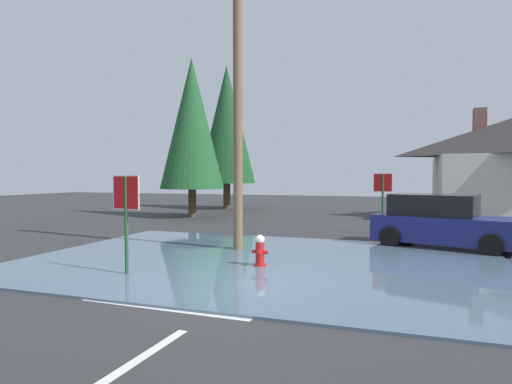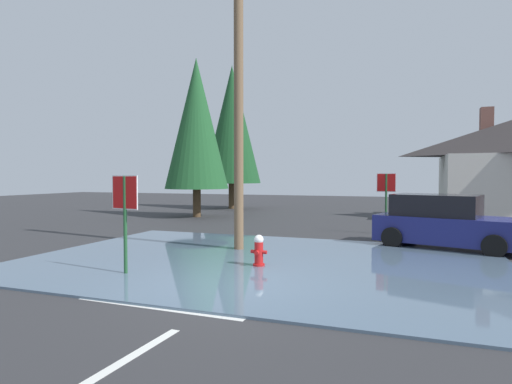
{
  "view_description": "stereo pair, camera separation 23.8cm",
  "coord_description": "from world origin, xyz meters",
  "px_view_note": "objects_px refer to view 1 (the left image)",
  "views": [
    {
      "loc": [
        3.2,
        -7.84,
        2.21
      ],
      "look_at": [
        -0.42,
        2.93,
        1.79
      ],
      "focal_mm": 29.47,
      "sensor_mm": 36.0,
      "label": 1
    },
    {
      "loc": [
        3.43,
        -7.76,
        2.21
      ],
      "look_at": [
        -0.42,
        2.93,
        1.79
      ],
      "focal_mm": 29.47,
      "sensor_mm": 36.0,
      "label": 2
    }
  ],
  "objects_px": {
    "stop_sign_near": "(126,204)",
    "utility_pole": "(238,95)",
    "fire_hydrant": "(260,252)",
    "stop_sign_far": "(383,191)",
    "pine_tree_mid_left": "(192,124)",
    "parked_car": "(441,222)",
    "pine_tree_tall_left": "(227,125)"
  },
  "relations": [
    {
      "from": "stop_sign_near",
      "to": "pine_tree_mid_left",
      "type": "relative_size",
      "value": 0.26
    },
    {
      "from": "utility_pole",
      "to": "pine_tree_tall_left",
      "type": "bearing_deg",
      "value": 113.71
    },
    {
      "from": "parked_car",
      "to": "pine_tree_mid_left",
      "type": "bearing_deg",
      "value": 152.05
    },
    {
      "from": "stop_sign_far",
      "to": "pine_tree_tall_left",
      "type": "height_order",
      "value": "pine_tree_tall_left"
    },
    {
      "from": "fire_hydrant",
      "to": "stop_sign_far",
      "type": "xyz_separation_m",
      "value": [
        2.62,
        7.28,
        1.27
      ]
    },
    {
      "from": "fire_hydrant",
      "to": "pine_tree_mid_left",
      "type": "relative_size",
      "value": 0.09
    },
    {
      "from": "utility_pole",
      "to": "pine_tree_tall_left",
      "type": "relative_size",
      "value": 0.91
    },
    {
      "from": "parked_car",
      "to": "pine_tree_mid_left",
      "type": "height_order",
      "value": "pine_tree_mid_left"
    },
    {
      "from": "parked_car",
      "to": "pine_tree_tall_left",
      "type": "height_order",
      "value": "pine_tree_tall_left"
    },
    {
      "from": "parked_car",
      "to": "fire_hydrant",
      "type": "bearing_deg",
      "value": -134.09
    },
    {
      "from": "fire_hydrant",
      "to": "stop_sign_far",
      "type": "height_order",
      "value": "stop_sign_far"
    },
    {
      "from": "fire_hydrant",
      "to": "stop_sign_far",
      "type": "distance_m",
      "value": 7.84
    },
    {
      "from": "fire_hydrant",
      "to": "pine_tree_tall_left",
      "type": "bearing_deg",
      "value": 114.99
    },
    {
      "from": "parked_car",
      "to": "pine_tree_tall_left",
      "type": "bearing_deg",
      "value": 134.91
    },
    {
      "from": "parked_car",
      "to": "pine_tree_tall_left",
      "type": "relative_size",
      "value": 0.45
    },
    {
      "from": "utility_pole",
      "to": "pine_tree_mid_left",
      "type": "bearing_deg",
      "value": 124.41
    },
    {
      "from": "parked_car",
      "to": "stop_sign_far",
      "type": "bearing_deg",
      "value": 124.3
    },
    {
      "from": "stop_sign_near",
      "to": "fire_hydrant",
      "type": "distance_m",
      "value": 3.31
    },
    {
      "from": "stop_sign_far",
      "to": "pine_tree_mid_left",
      "type": "bearing_deg",
      "value": 160.2
    },
    {
      "from": "pine_tree_mid_left",
      "to": "stop_sign_near",
      "type": "bearing_deg",
      "value": -68.89
    },
    {
      "from": "pine_tree_tall_left",
      "to": "pine_tree_mid_left",
      "type": "bearing_deg",
      "value": -85.3
    },
    {
      "from": "parked_car",
      "to": "pine_tree_mid_left",
      "type": "xyz_separation_m",
      "value": [
        -11.87,
        6.3,
        4.29
      ]
    },
    {
      "from": "pine_tree_mid_left",
      "to": "utility_pole",
      "type": "bearing_deg",
      "value": -55.59
    },
    {
      "from": "parked_car",
      "to": "utility_pole",
      "type": "bearing_deg",
      "value": -155.99
    },
    {
      "from": "fire_hydrant",
      "to": "parked_car",
      "type": "height_order",
      "value": "parked_car"
    },
    {
      "from": "stop_sign_near",
      "to": "fire_hydrant",
      "type": "bearing_deg",
      "value": 34.53
    },
    {
      "from": "stop_sign_near",
      "to": "utility_pole",
      "type": "relative_size",
      "value": 0.25
    },
    {
      "from": "fire_hydrant",
      "to": "parked_car",
      "type": "xyz_separation_m",
      "value": [
        4.45,
        4.59,
        0.39
      ]
    },
    {
      "from": "utility_pole",
      "to": "stop_sign_far",
      "type": "xyz_separation_m",
      "value": [
        3.96,
        5.26,
        -2.95
      ]
    },
    {
      "from": "fire_hydrant",
      "to": "stop_sign_far",
      "type": "bearing_deg",
      "value": 70.22
    },
    {
      "from": "stop_sign_far",
      "to": "pine_tree_tall_left",
      "type": "relative_size",
      "value": 0.24
    },
    {
      "from": "utility_pole",
      "to": "parked_car",
      "type": "xyz_separation_m",
      "value": [
        5.79,
        2.58,
        -3.82
      ]
    }
  ]
}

